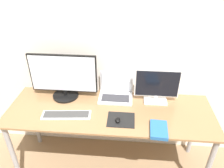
{
  "coord_description": "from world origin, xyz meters",
  "views": [
    {
      "loc": [
        0.16,
        -1.26,
        2.01
      ],
      "look_at": [
        0.01,
        0.43,
        0.97
      ],
      "focal_mm": 35.0,
      "sensor_mm": 36.0,
      "label": 1
    }
  ],
  "objects_px": {
    "monitor_right": "(157,86)",
    "laptop": "(116,91)",
    "book": "(159,130)",
    "keyboard": "(66,115)",
    "mouse": "(118,120)",
    "monitor_left": "(63,77)"
  },
  "relations": [
    {
      "from": "monitor_left",
      "to": "monitor_right",
      "type": "xyz_separation_m",
      "value": [
        0.89,
        0.0,
        -0.06
      ]
    },
    {
      "from": "keyboard",
      "to": "mouse",
      "type": "height_order",
      "value": "mouse"
    },
    {
      "from": "laptop",
      "to": "monitor_right",
      "type": "bearing_deg",
      "value": -6.66
    },
    {
      "from": "keyboard",
      "to": "mouse",
      "type": "xyz_separation_m",
      "value": [
        0.46,
        -0.04,
        0.01
      ]
    },
    {
      "from": "laptop",
      "to": "book",
      "type": "distance_m",
      "value": 0.61
    },
    {
      "from": "monitor_right",
      "to": "keyboard",
      "type": "xyz_separation_m",
      "value": [
        -0.8,
        -0.3,
        -0.16
      ]
    },
    {
      "from": "monitor_right",
      "to": "keyboard",
      "type": "height_order",
      "value": "monitor_right"
    },
    {
      "from": "monitor_left",
      "to": "keyboard",
      "type": "relative_size",
      "value": 1.46
    },
    {
      "from": "laptop",
      "to": "keyboard",
      "type": "relative_size",
      "value": 0.74
    },
    {
      "from": "monitor_left",
      "to": "monitor_right",
      "type": "relative_size",
      "value": 1.55
    },
    {
      "from": "laptop",
      "to": "book",
      "type": "height_order",
      "value": "laptop"
    },
    {
      "from": "keyboard",
      "to": "mouse",
      "type": "bearing_deg",
      "value": -5.18
    },
    {
      "from": "keyboard",
      "to": "book",
      "type": "xyz_separation_m",
      "value": [
        0.8,
        -0.13,
        0.01
      ]
    },
    {
      "from": "monitor_right",
      "to": "book",
      "type": "height_order",
      "value": "monitor_right"
    },
    {
      "from": "monitor_right",
      "to": "laptop",
      "type": "distance_m",
      "value": 0.4
    },
    {
      "from": "monitor_left",
      "to": "mouse",
      "type": "height_order",
      "value": "monitor_left"
    },
    {
      "from": "mouse",
      "to": "book",
      "type": "height_order",
      "value": "mouse"
    },
    {
      "from": "monitor_left",
      "to": "book",
      "type": "distance_m",
      "value": 1.0
    },
    {
      "from": "book",
      "to": "keyboard",
      "type": "bearing_deg",
      "value": 171.07
    },
    {
      "from": "monitor_left",
      "to": "monitor_right",
      "type": "height_order",
      "value": "monitor_left"
    },
    {
      "from": "laptop",
      "to": "keyboard",
      "type": "bearing_deg",
      "value": -140.19
    },
    {
      "from": "monitor_right",
      "to": "book",
      "type": "bearing_deg",
      "value": -90.69
    }
  ]
}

